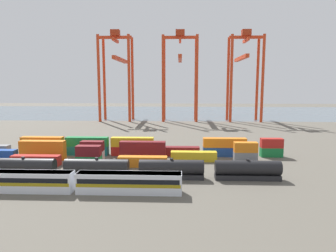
% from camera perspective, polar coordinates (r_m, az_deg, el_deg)
% --- Properties ---
extents(ground_plane, '(420.00, 420.00, 0.00)m').
position_cam_1_polar(ground_plane, '(116.45, -6.41, -2.25)').
color(ground_plane, '#5B564C').
extents(harbour_water, '(400.00, 110.00, 0.01)m').
position_cam_1_polar(harbour_water, '(223.51, -2.19, 2.62)').
color(harbour_water, slate).
rests_on(harbour_water, ground_plane).
extents(passenger_train, '(40.21, 3.14, 3.90)m').
position_cam_1_polar(passenger_train, '(60.92, -16.96, -9.84)').
color(passenger_train, silver).
rests_on(passenger_train, ground_plane).
extents(freight_tank_row, '(62.80, 3.03, 4.49)m').
position_cam_1_polar(freight_tank_row, '(67.16, -6.38, -7.89)').
color(freight_tank_row, '#232326').
rests_on(freight_tank_row, ground_plane).
extents(shipping_container_2, '(12.10, 2.44, 2.60)m').
position_cam_1_polar(shipping_container_2, '(83.77, -23.45, -5.93)').
color(shipping_container_2, '#AD211C').
rests_on(shipping_container_2, ground_plane).
extents(shipping_container_3, '(6.04, 2.44, 2.60)m').
position_cam_1_polar(shipping_container_3, '(78.90, -14.56, -6.35)').
color(shipping_container_3, '#197538').
rests_on(shipping_container_3, ground_plane).
extents(shipping_container_4, '(6.04, 2.44, 2.60)m').
position_cam_1_polar(shipping_container_4, '(78.31, -14.62, -4.50)').
color(shipping_container_4, maroon).
rests_on(shipping_container_4, shipping_container_3).
extents(shipping_container_5, '(12.10, 2.44, 2.60)m').
position_cam_1_polar(shipping_container_5, '(76.12, -4.76, -6.64)').
color(shipping_container_5, orange).
rests_on(shipping_container_5, ground_plane).
extents(shipping_container_7, '(12.10, 2.44, 2.60)m').
position_cam_1_polar(shipping_container_7, '(89.49, -22.32, -5.01)').
color(shipping_container_7, orange).
rests_on(shipping_container_7, ground_plane).
extents(shipping_container_8, '(12.10, 2.44, 2.60)m').
position_cam_1_polar(shipping_container_8, '(88.97, -22.41, -3.38)').
color(shipping_container_8, orange).
rests_on(shipping_container_8, shipping_container_7).
extents(shipping_container_9, '(6.04, 2.44, 2.60)m').
position_cam_1_polar(shipping_container_9, '(84.76, -13.92, -5.35)').
color(shipping_container_9, silver).
rests_on(shipping_container_9, ground_plane).
extents(shipping_container_10, '(6.04, 2.44, 2.60)m').
position_cam_1_polar(shipping_container_10, '(84.21, -13.98, -3.62)').
color(shipping_container_10, maroon).
rests_on(shipping_container_10, shipping_container_9).
extents(shipping_container_11, '(12.10, 2.44, 2.60)m').
position_cam_1_polar(shipping_container_11, '(82.02, -4.74, -5.58)').
color(shipping_container_11, maroon).
rests_on(shipping_container_11, ground_plane).
extents(shipping_container_12, '(12.10, 2.44, 2.60)m').
position_cam_1_polar(shipping_container_12, '(81.46, -4.76, -3.80)').
color(shipping_container_12, maroon).
rests_on(shipping_container_12, shipping_container_11).
extents(shipping_container_13, '(12.10, 2.44, 2.60)m').
position_cam_1_polar(shipping_container_13, '(81.49, 4.82, -5.67)').
color(shipping_container_13, gold).
rests_on(shipping_container_13, ground_plane).
extents(shipping_container_14, '(6.04, 2.44, 2.60)m').
position_cam_1_polar(shipping_container_14, '(83.19, 14.24, -5.60)').
color(shipping_container_14, slate).
rests_on(shipping_container_14, ground_plane).
extents(shipping_container_15, '(6.04, 2.44, 2.60)m').
position_cam_1_polar(shipping_container_15, '(82.64, 14.30, -3.85)').
color(shipping_container_15, orange).
rests_on(shipping_container_15, shipping_container_14).
extents(shipping_container_17, '(12.10, 2.44, 2.60)m').
position_cam_1_polar(shipping_container_17, '(96.01, -22.35, -4.17)').
color(shipping_container_17, orange).
rests_on(shipping_container_17, ground_plane).
extents(shipping_container_18, '(12.10, 2.44, 2.60)m').
position_cam_1_polar(shipping_container_18, '(95.53, -22.43, -2.64)').
color(shipping_container_18, orange).
rests_on(shipping_container_18, shipping_container_17).
extents(shipping_container_19, '(12.10, 2.44, 2.60)m').
position_cam_1_polar(shipping_container_19, '(91.33, -14.83, -4.43)').
color(shipping_container_19, '#146066').
rests_on(shipping_container_19, ground_plane).
extents(shipping_container_20, '(12.10, 2.44, 2.60)m').
position_cam_1_polar(shipping_container_20, '(90.82, -14.89, -2.83)').
color(shipping_container_20, '#197538').
rests_on(shipping_container_20, shipping_container_19).
extents(shipping_container_21, '(12.10, 2.44, 2.60)m').
position_cam_1_polar(shipping_container_21, '(88.37, -6.65, -4.63)').
color(shipping_container_21, '#AD211C').
rests_on(shipping_container_21, ground_plane).
extents(shipping_container_22, '(12.10, 2.44, 2.60)m').
position_cam_1_polar(shipping_container_22, '(87.85, -6.67, -2.97)').
color(shipping_container_22, gold).
rests_on(shipping_container_22, shipping_container_21).
extents(shipping_container_23, '(12.10, 2.44, 2.60)m').
position_cam_1_polar(shipping_container_23, '(87.30, 1.92, -4.73)').
color(shipping_container_23, maroon).
rests_on(shipping_container_23, ground_plane).
extents(shipping_container_24, '(12.10, 2.44, 2.60)m').
position_cam_1_polar(shipping_container_24, '(88.19, 10.51, -4.73)').
color(shipping_container_24, '#1C4299').
rests_on(shipping_container_24, ground_plane).
extents(shipping_container_25, '(12.10, 2.44, 2.60)m').
position_cam_1_polar(shipping_container_25, '(87.67, 10.55, -3.07)').
color(shipping_container_25, orange).
rests_on(shipping_container_25, shipping_container_24).
extents(shipping_container_26, '(6.04, 2.44, 2.60)m').
position_cam_1_polar(shipping_container_26, '(90.99, 18.74, -4.63)').
color(shipping_container_26, '#197538').
rests_on(shipping_container_26, ground_plane).
extents(shipping_container_27, '(6.04, 2.44, 2.60)m').
position_cam_1_polar(shipping_container_27, '(90.48, 18.81, -3.02)').
color(shipping_container_27, '#AD211C').
rests_on(shipping_container_27, shipping_container_26).
extents(gantry_crane_west, '(17.96, 38.10, 49.61)m').
position_cam_1_polar(gantry_crane_west, '(176.55, -9.52, 10.81)').
color(gantry_crane_west, red).
rests_on(gantry_crane_west, ground_plane).
extents(gantry_crane_central, '(19.58, 36.85, 49.38)m').
position_cam_1_polar(gantry_crane_central, '(172.84, 2.26, 10.97)').
color(gantry_crane_central, red).
rests_on(gantry_crane_central, ground_plane).
extents(gantry_crane_east, '(18.06, 35.46, 49.25)m').
position_cam_1_polar(gantry_crane_east, '(176.03, 14.07, 10.65)').
color(gantry_crane_east, red).
rests_on(gantry_crane_east, ground_plane).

